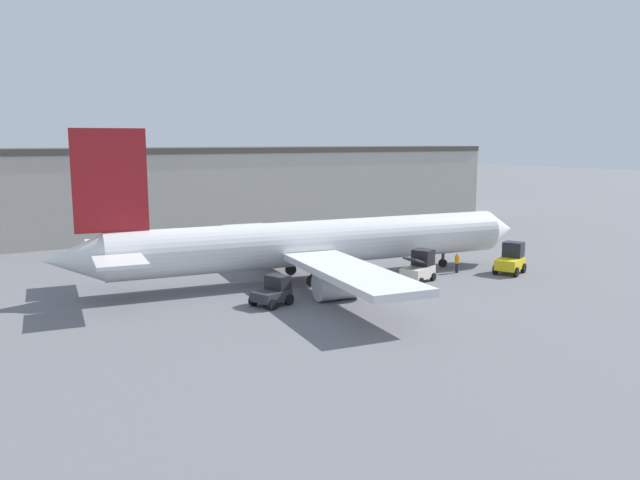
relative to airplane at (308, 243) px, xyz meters
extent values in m
plane|color=slate|center=(1.08, -0.14, -2.99)|extent=(400.00, 400.00, 0.00)
cube|color=#ADA89E|center=(-2.68, 31.31, 1.83)|extent=(95.05, 11.15, 9.64)
cube|color=#47423D|center=(-2.68, 31.31, 7.00)|extent=(95.05, 11.38, 0.70)
cylinder|color=silver|center=(1.08, -0.14, 0.03)|extent=(33.53, 7.99, 3.58)
cone|color=silver|center=(19.02, -2.56, 0.03)|extent=(3.30, 3.86, 3.50)
cone|color=silver|center=(-17.40, 2.34, 0.03)|extent=(4.35, 3.89, 3.40)
cube|color=silver|center=(0.62, 8.93, -0.59)|extent=(6.19, 14.73, 0.50)
cube|color=silver|center=(-1.76, -8.77, -0.59)|extent=(6.19, 14.73, 0.50)
cylinder|color=#B7B7BC|center=(0.33, 6.80, -1.89)|extent=(3.37, 2.49, 2.10)
cylinder|color=#B7B7BC|center=(-1.48, -6.65, -1.89)|extent=(3.37, 2.49, 2.10)
cube|color=maroon|center=(-14.74, 1.98, 5.42)|extent=(5.04, 1.03, 7.20)
cube|color=silver|center=(-14.22, 5.88, 0.39)|extent=(3.76, 4.68, 0.24)
cube|color=silver|center=(-15.26, -1.92, 0.39)|extent=(3.76, 4.68, 0.24)
cylinder|color=#38383D|center=(12.98, -1.75, -2.37)|extent=(0.28, 0.28, 1.24)
cylinder|color=black|center=(12.98, -1.75, -2.64)|extent=(0.74, 0.44, 0.70)
cylinder|color=#38383D|center=(-0.88, -2.23, -2.37)|extent=(0.28, 0.28, 1.24)
cylinder|color=black|center=(-0.88, -2.23, -2.54)|extent=(0.94, 0.47, 0.90)
cylinder|color=#38383D|center=(-0.26, 2.38, -2.37)|extent=(0.28, 0.28, 1.24)
cylinder|color=black|center=(-0.26, 2.38, -2.54)|extent=(0.94, 0.47, 0.90)
cylinder|color=#1E2338|center=(12.28, -4.25, -2.58)|extent=(0.27, 0.27, 0.82)
cylinder|color=orange|center=(12.28, -4.25, -1.85)|extent=(0.38, 0.38, 0.65)
sphere|color=tan|center=(12.28, -4.25, -1.40)|extent=(0.24, 0.24, 0.24)
cube|color=yellow|center=(15.86, -6.84, -2.13)|extent=(3.33, 2.76, 0.90)
cube|color=black|center=(16.59, -6.52, -1.04)|extent=(1.79, 1.95, 1.29)
cylinder|color=black|center=(17.13, -7.24, -2.59)|extent=(0.85, 0.58, 0.81)
cylinder|color=black|center=(16.42, -5.63, -2.59)|extent=(0.85, 0.58, 0.81)
cylinder|color=black|center=(15.30, -8.05, -2.59)|extent=(0.85, 0.58, 0.81)
cylinder|color=black|center=(14.59, -6.44, -2.59)|extent=(0.85, 0.58, 0.81)
cube|color=beige|center=(7.17, -5.17, -2.23)|extent=(3.47, 2.69, 0.90)
cube|color=black|center=(7.96, -4.84, -1.14)|extent=(1.81, 1.88, 1.28)
cube|color=#333333|center=(6.65, -5.38, -1.18)|extent=(2.21, 1.79, 0.74)
cylinder|color=black|center=(8.47, -5.52, -2.68)|extent=(0.69, 0.50, 0.63)
cylinder|color=black|center=(7.85, -4.00, -2.68)|extent=(0.69, 0.50, 0.63)
cylinder|color=black|center=(6.48, -6.34, -2.68)|extent=(0.69, 0.50, 0.63)
cylinder|color=black|center=(5.86, -4.82, -2.68)|extent=(0.69, 0.50, 0.63)
cube|color=#2D2D33|center=(-6.12, -5.51, -2.29)|extent=(2.87, 2.49, 0.67)
cube|color=black|center=(-5.48, -5.28, -1.48)|extent=(1.54, 1.86, 0.95)
cylinder|color=black|center=(-5.02, -6.05, -2.62)|extent=(0.79, 0.52, 0.74)
cylinder|color=black|center=(-5.63, -4.39, -2.62)|extent=(0.79, 0.52, 0.74)
cylinder|color=black|center=(-6.61, -6.63, -2.62)|extent=(0.79, 0.52, 0.74)
cylinder|color=black|center=(-7.22, -4.97, -2.62)|extent=(0.79, 0.52, 0.74)
camera|label=1|loc=(-24.93, -42.62, 8.18)|focal=35.00mm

